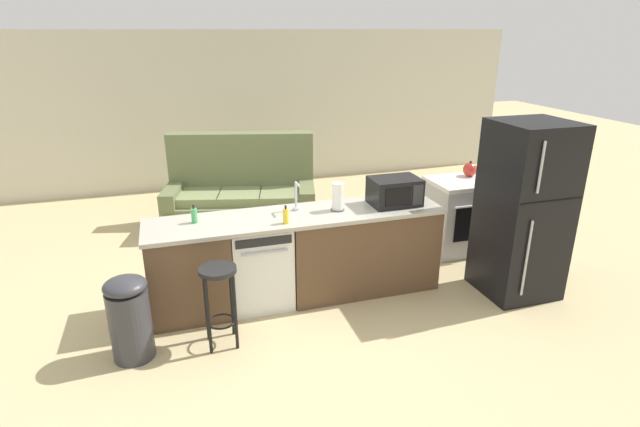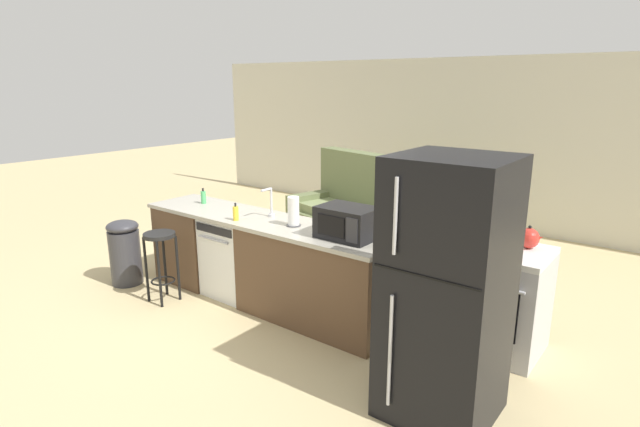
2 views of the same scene
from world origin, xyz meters
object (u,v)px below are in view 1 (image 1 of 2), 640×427
Objects in this scene: kettle at (470,169)px; trash_bin at (130,317)px; stove_range at (460,215)px; couch at (242,198)px; dishwasher at (260,264)px; paper_towel_roll at (338,197)px; refrigerator at (524,210)px; soap_bottle at (286,216)px; bar_stool at (219,289)px; dish_soap_bottle at (194,215)px; microwave at (395,191)px.

kettle is 4.20m from trash_bin.
couch is (-2.44, 1.62, -0.06)m from stove_range.
dishwasher is 1.02m from paper_towel_roll.
dishwasher is 0.47× the size of refrigerator.
couch is (-2.44, 2.72, -0.50)m from refrigerator.
dishwasher is 2.66m from stove_range.
refrigerator is at bearing -8.44° from soap_bottle.
bar_stool is at bearing -126.71° from dishwasher.
trash_bin is at bearing -163.37° from stove_range.
trash_bin is (-1.19, -0.58, -0.04)m from dishwasher.
dish_soap_bottle reaches higher than stove_range.
dish_soap_bottle is at bearing 177.94° from microwave.
dish_soap_bottle is (-2.01, 0.07, -0.07)m from microwave.
couch is (-1.27, 2.17, -0.65)m from microwave.
paper_towel_roll is 1.38× the size of kettle.
microwave is 0.68× the size of trash_bin.
paper_towel_roll reaches higher than stove_range.
soap_bottle is at bearing -40.40° from dishwasher.
soap_bottle is at bearing -162.49° from stove_range.
paper_towel_roll is at bearing -160.82° from kettle.
dish_soap_bottle is at bearing -109.40° from couch.
trash_bin is at bearing -179.47° from refrigerator.
soap_bottle is (-0.58, -0.20, -0.07)m from paper_towel_roll.
stove_range is 0.42× the size of couch.
trash_bin is (-3.79, -0.04, -0.52)m from refrigerator.
refrigerator is 1.30m from microwave.
trash_bin is at bearing -116.17° from couch.
paper_towel_roll is 2.19m from trash_bin.
soap_bottle is 0.86× the size of kettle.
dishwasher is at bearing 179.95° from microwave.
dish_soap_bottle is 0.08× the size of couch.
refrigerator reaches higher than paper_towel_roll.
kettle is at bearing 37.71° from stove_range.
couch is (0.16, 2.17, -0.03)m from dishwasher.
refrigerator reaches higher than kettle.
refrigerator is 8.73× the size of kettle.
soap_bottle is at bearing -170.66° from microwave.
microwave is 2.05m from bar_stool.
dishwasher is at bearing 139.60° from soap_bottle.
couch reaches higher than dishwasher.
soap_bottle is at bearing -18.34° from dish_soap_bottle.
microwave is 2.84× the size of soap_bottle.
microwave is at bearing 12.53° from trash_bin.
dish_soap_bottle is 0.24× the size of bar_stool.
paper_towel_roll is at bearing 18.75° from soap_bottle.
microwave reaches higher than bar_stool.
dishwasher is 0.63m from soap_bottle.
dishwasher is 4.77× the size of soap_bottle.
microwave reaches higher than trash_bin.
kettle is (3.35, 0.61, 0.01)m from dish_soap_bottle.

